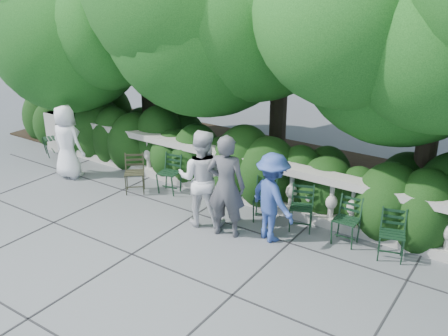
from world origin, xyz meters
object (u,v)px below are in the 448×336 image
Objects in this scene: chair_b at (166,195)px; chair_e at (263,223)px; chair_a at (48,156)px; chair_c at (299,233)px; person_casual_man at (202,178)px; person_businessman at (67,142)px; person_older_blue at (272,198)px; chair_d at (389,263)px; chair_weathered at (135,195)px; person_woman_grey at (226,186)px; chair_f at (341,247)px.

chair_b is 1.00× the size of chair_e.
chair_b is (4.04, -0.13, 0.00)m from chair_a.
person_casual_man is at bearing -178.69° from chair_c.
chair_c is 0.50× the size of person_businessman.
chair_a is 0.53× the size of person_older_blue.
chair_d is 2.36m from chair_e.
chair_a is 1.00× the size of chair_weathered.
person_older_blue is (5.19, 0.06, -0.04)m from person_businessman.
chair_d is at bearing 177.31° from person_woman_grey.
chair_a is 6.13m from person_woman_grey.
chair_weathered is at bearing 167.32° from chair_e.
person_woman_grey reaches higher than chair_d.
person_older_blue reaches higher than chair_e.
chair_b is 1.74m from person_casual_man.
chair_c is 0.53× the size of person_older_blue.
person_businessman is at bearing 24.91° from person_older_blue.
person_casual_man is (-0.95, -0.61, 0.90)m from chair_e.
person_woman_grey is 0.61m from person_casual_man.
person_businessman is at bearing -178.44° from chair_b.
chair_c is 5.61m from person_businessman.
person_older_blue is at bearing 23.06° from chair_a.
chair_c is at bearing 26.94° from chair_a.
chair_weathered is at bearing 19.26° from chair_a.
person_older_blue is at bearing -175.05° from person_woman_grey.
chair_f is 1.00× the size of chair_weathered.
chair_a is 1.86m from person_businessman.
chair_d and chair_e have the same top height.
chair_e is 0.53× the size of person_older_blue.
chair_c and chair_d have the same top height.
person_casual_man reaches higher than person_businessman.
person_casual_man is (1.37, -0.58, 0.90)m from chair_b.
person_older_blue is at bearing -40.40° from chair_weathered.
chair_a is at bearing 163.39° from chair_d.
chair_e is (-2.36, 0.03, 0.00)m from chair_d.
chair_a is 7.09m from chair_c.
chair_c is 0.97m from person_older_blue.
chair_d is at bearing 26.52° from chair_a.
person_woman_grey is at bearing -27.48° from chair_b.
person_casual_man is at bearing -31.47° from chair_b.
chair_weathered is at bearing 24.06° from person_older_blue.
chair_b is at bearing -46.11° from person_casual_man.
person_older_blue is (3.25, -0.01, 0.79)m from chair_weathered.
chair_d and chair_f have the same top height.
chair_e is 1.45m from person_casual_man.
chair_d is 0.50× the size of person_businessman.
person_woman_grey is at bearing -47.21° from chair_weathered.
person_woman_grey is at bearing 173.83° from person_businessman.
chair_b is at bearing -5.55° from chair_weathered.
person_businessman reaches higher than chair_f.
chair_d is at bearing 166.77° from person_casual_man.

